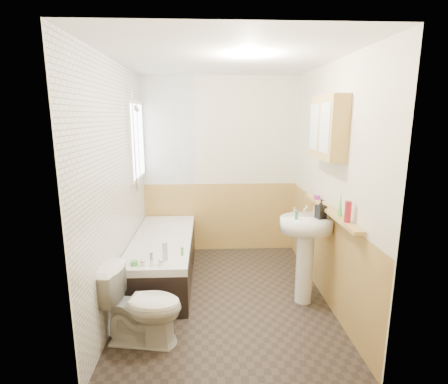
{
  "coord_description": "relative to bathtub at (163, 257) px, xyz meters",
  "views": [
    {
      "loc": [
        -0.18,
        -3.56,
        1.96
      ],
      "look_at": [
        0.0,
        0.15,
        1.15
      ],
      "focal_mm": 28.0,
      "sensor_mm": 36.0,
      "label": 1
    }
  ],
  "objects": [
    {
      "name": "floor",
      "position": [
        0.73,
        -0.46,
        -0.28
      ],
      "size": [
        2.8,
        2.8,
        0.0
      ],
      "primitive_type": "plane",
      "color": "black",
      "rests_on": "ground"
    },
    {
      "name": "ceiling",
      "position": [
        0.73,
        -0.46,
        2.22
      ],
      "size": [
        2.8,
        2.8,
        0.0
      ],
      "primitive_type": "plane",
      "rotation": [
        3.14,
        0.0,
        0.0
      ],
      "color": "white",
      "rests_on": "ground"
    },
    {
      "name": "wall_back",
      "position": [
        0.73,
        0.95,
        0.97
      ],
      "size": [
        2.2,
        0.02,
        2.5
      ],
      "primitive_type": "cube",
      "color": "beige",
      "rests_on": "ground"
    },
    {
      "name": "wall_front",
      "position": [
        0.73,
        -1.87,
        0.97
      ],
      "size": [
        2.2,
        0.02,
        2.5
      ],
      "primitive_type": "cube",
      "color": "beige",
      "rests_on": "ground"
    },
    {
      "name": "wall_left",
      "position": [
        -0.38,
        -0.46,
        0.97
      ],
      "size": [
        0.02,
        2.8,
        2.5
      ],
      "primitive_type": "cube",
      "color": "beige",
      "rests_on": "ground"
    },
    {
      "name": "wall_right",
      "position": [
        1.84,
        -0.46,
        0.97
      ],
      "size": [
        0.02,
        2.8,
        2.5
      ],
      "primitive_type": "cube",
      "color": "beige",
      "rests_on": "ground"
    },
    {
      "name": "wainscot_right",
      "position": [
        1.82,
        -0.46,
        0.22
      ],
      "size": [
        0.01,
        2.8,
        1.0
      ],
      "primitive_type": "cube",
      "color": "tan",
      "rests_on": "wall_right"
    },
    {
      "name": "wainscot_front",
      "position": [
        0.73,
        -1.85,
        0.22
      ],
      "size": [
        2.2,
        0.01,
        1.0
      ],
      "primitive_type": "cube",
      "color": "tan",
      "rests_on": "wall_front"
    },
    {
      "name": "wainscot_back",
      "position": [
        0.73,
        0.93,
        0.22
      ],
      "size": [
        2.2,
        0.01,
        1.0
      ],
      "primitive_type": "cube",
      "color": "tan",
      "rests_on": "wall_back"
    },
    {
      "name": "tile_cladding_left",
      "position": [
        -0.36,
        -0.46,
        0.97
      ],
      "size": [
        0.01,
        2.8,
        2.5
      ],
      "primitive_type": "cube",
      "color": "white",
      "rests_on": "wall_left"
    },
    {
      "name": "tile_return_back",
      "position": [
        0.01,
        0.92,
        1.47
      ],
      "size": [
        0.75,
        0.01,
        1.5
      ],
      "primitive_type": "cube",
      "color": "white",
      "rests_on": "wall_back"
    },
    {
      "name": "window",
      "position": [
        -0.33,
        0.49,
        1.37
      ],
      "size": [
        0.03,
        0.79,
        0.99
      ],
      "color": "white",
      "rests_on": "wall_left"
    },
    {
      "name": "bathtub",
      "position": [
        0.0,
        0.0,
        0.0
      ],
      "size": [
        0.7,
        1.82,
        0.67
      ],
      "color": "black",
      "rests_on": "floor"
    },
    {
      "name": "shower_riser",
      "position": [
        -0.31,
        0.21,
        1.47
      ],
      "size": [
        0.1,
        0.08,
        1.19
      ],
      "color": "silver",
      "rests_on": "wall_left"
    },
    {
      "name": "toilet",
      "position": [
        -0.03,
        -1.23,
        0.07
      ],
      "size": [
        0.77,
        0.51,
        0.7
      ],
      "primitive_type": "imported",
      "rotation": [
        0.0,
        0.0,
        1.41
      ],
      "color": "white",
      "rests_on": "floor"
    },
    {
      "name": "sink",
      "position": [
        1.57,
        -0.62,
        0.39
      ],
      "size": [
        0.55,
        0.44,
        1.06
      ],
      "rotation": [
        0.0,
        0.0,
        0.11
      ],
      "color": "white",
      "rests_on": "floor"
    },
    {
      "name": "pine_shelf",
      "position": [
        1.77,
        -0.7,
        0.76
      ],
      "size": [
        0.1,
        1.42,
        0.03
      ],
      "primitive_type": "cube",
      "color": "tan",
      "rests_on": "wall_right"
    },
    {
      "name": "medicine_cabinet",
      "position": [
        1.74,
        -0.57,
        1.57
      ],
      "size": [
        0.17,
        0.69,
        0.62
      ],
      "color": "tan",
      "rests_on": "wall_right"
    },
    {
      "name": "foam_can",
      "position": [
        1.77,
        -1.14,
        0.87
      ],
      "size": [
        0.06,
        0.06,
        0.19
      ],
      "primitive_type": "cylinder",
      "rotation": [
        0.0,
        0.0,
        -0.06
      ],
      "color": "maroon",
      "rests_on": "pine_shelf"
    },
    {
      "name": "green_bottle",
      "position": [
        1.77,
        -0.97,
        0.89
      ],
      "size": [
        0.06,
        0.06,
        0.24
      ],
      "primitive_type": "cone",
      "rotation": [
        0.0,
        0.0,
        0.21
      ],
      "color": "#59C647",
      "rests_on": "pine_shelf"
    },
    {
      "name": "black_jar",
      "position": [
        1.77,
        -0.29,
        0.8
      ],
      "size": [
        0.08,
        0.08,
        0.04
      ],
      "primitive_type": "cylinder",
      "rotation": [
        0.0,
        0.0,
        0.21
      ],
      "color": "purple",
      "rests_on": "pine_shelf"
    },
    {
      "name": "soap_bottle",
      "position": [
        1.7,
        -0.66,
        0.71
      ],
      "size": [
        0.15,
        0.22,
        0.09
      ],
      "primitive_type": "imported",
      "rotation": [
        0.0,
        0.0,
        0.31
      ],
      "color": "black",
      "rests_on": "sink"
    },
    {
      "name": "clear_bottle",
      "position": [
        1.44,
        -0.68,
        0.71
      ],
      "size": [
        0.04,
        0.04,
        0.09
      ],
      "primitive_type": "cylinder",
      "rotation": [
        0.0,
        0.0,
        0.3
      ],
      "color": "#388447",
      "rests_on": "sink"
    },
    {
      "name": "blue_gel",
      "position": [
        0.11,
        -0.69,
        0.35
      ],
      "size": [
        0.06,
        0.04,
        0.19
      ],
      "primitive_type": "cube",
      "rotation": [
        0.0,
        0.0,
        0.23
      ],
      "color": "silver",
      "rests_on": "bathtub"
    },
    {
      "name": "cream_jar",
      "position": [
        -0.17,
        -0.79,
        0.28
      ],
      "size": [
        0.09,
        0.09,
        0.05
      ],
      "primitive_type": "cylinder",
      "rotation": [
        0.0,
        0.0,
        0.27
      ],
      "color": "#59C647",
      "rests_on": "bathtub"
    },
    {
      "name": "orange_bottle",
      "position": [
        0.28,
        -0.57,
        0.3
      ],
      "size": [
        0.04,
        0.04,
        0.09
      ],
      "primitive_type": "cylinder",
      "rotation": [
        0.0,
        0.0,
        -0.29
      ],
      "color": "#59C647",
      "rests_on": "bathtub"
    }
  ]
}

